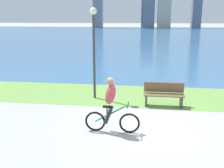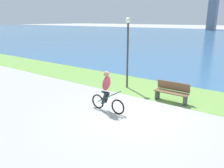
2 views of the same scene
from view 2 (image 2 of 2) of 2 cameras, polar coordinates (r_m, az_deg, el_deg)
The scene contains 5 objects.
ground_plane at distance 8.82m, azimuth 5.65°, elevation -7.73°, with size 300.00×300.00×0.00m, color #9E9E99.
grass_strip_bayside at distance 11.71m, azimuth 14.43°, elevation -2.04°, with size 120.00×3.25×0.01m, color #6B9947.
cyclist_lead at distance 8.81m, azimuth -1.36°, elevation -1.90°, with size 1.62×0.52×1.65m.
bench_far_along_path at distance 10.29m, azimuth 14.98°, elevation -1.99°, with size 1.50×0.47×0.90m.
lamppost_tall at distance 11.73m, azimuth 4.05°, elevation 10.52°, with size 0.28×0.28×3.66m.
Camera 2 is at (4.11, -6.94, 3.56)m, focal length 35.85 mm.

